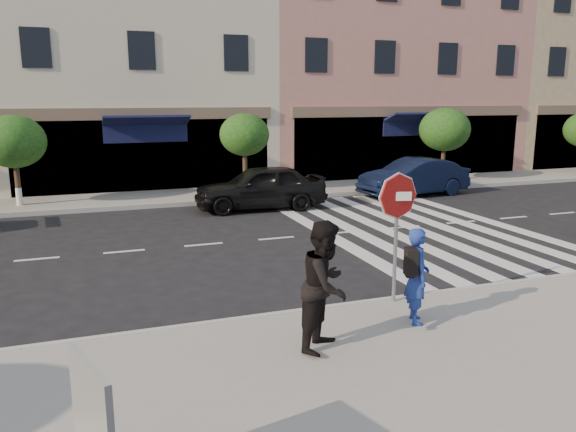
{
  "coord_description": "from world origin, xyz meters",
  "views": [
    {
      "loc": [
        -2.69,
        -10.07,
        3.76
      ],
      "look_at": [
        1.07,
        0.44,
        1.4
      ],
      "focal_mm": 35.0,
      "sensor_mm": 36.0,
      "label": 1
    }
  ],
  "objects_px": {
    "stop_sign": "(398,208)",
    "walker": "(326,285)",
    "car_far_mid": "(260,187)",
    "photographer": "(417,276)",
    "car_far_right": "(414,177)"
  },
  "relations": [
    {
      "from": "walker",
      "to": "car_far_mid",
      "type": "xyz_separation_m",
      "value": [
        2.38,
        11.11,
        -0.34
      ]
    },
    {
      "from": "stop_sign",
      "to": "walker",
      "type": "bearing_deg",
      "value": -131.84
    },
    {
      "from": "walker",
      "to": "car_far_mid",
      "type": "height_order",
      "value": "walker"
    },
    {
      "from": "photographer",
      "to": "walker",
      "type": "xyz_separation_m",
      "value": [
        -1.78,
        -0.39,
        0.17
      ]
    },
    {
      "from": "car_far_mid",
      "to": "car_far_right",
      "type": "relative_size",
      "value": 1.01
    },
    {
      "from": "photographer",
      "to": "car_far_right",
      "type": "height_order",
      "value": "photographer"
    },
    {
      "from": "stop_sign",
      "to": "car_far_mid",
      "type": "distance_m",
      "value": 9.85
    },
    {
      "from": "walker",
      "to": "car_far_right",
      "type": "relative_size",
      "value": 0.43
    },
    {
      "from": "car_far_mid",
      "to": "car_far_right",
      "type": "distance_m",
      "value": 6.45
    },
    {
      "from": "walker",
      "to": "car_far_mid",
      "type": "distance_m",
      "value": 11.37
    },
    {
      "from": "walker",
      "to": "car_far_right",
      "type": "distance_m",
      "value": 14.63
    },
    {
      "from": "stop_sign",
      "to": "photographer",
      "type": "relative_size",
      "value": 1.49
    },
    {
      "from": "walker",
      "to": "stop_sign",
      "type": "bearing_deg",
      "value": -10.19
    },
    {
      "from": "photographer",
      "to": "car_far_right",
      "type": "bearing_deg",
      "value": -12.23
    },
    {
      "from": "walker",
      "to": "car_far_mid",
      "type": "bearing_deg",
      "value": 33.14
    }
  ]
}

